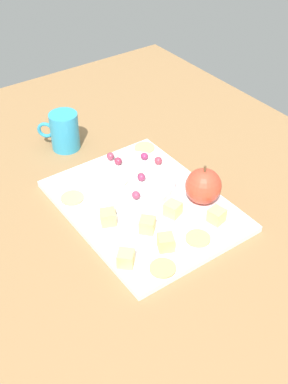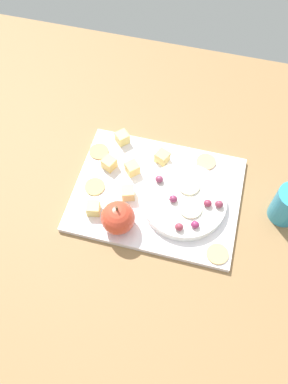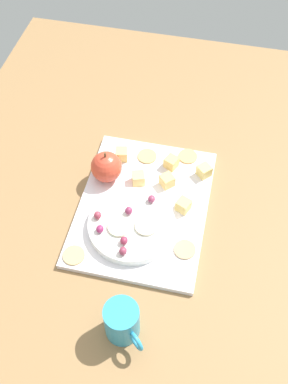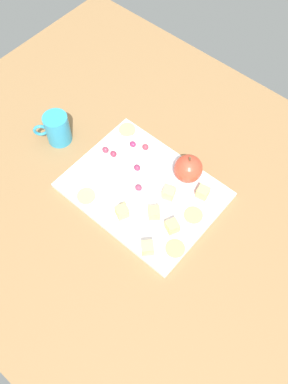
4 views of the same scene
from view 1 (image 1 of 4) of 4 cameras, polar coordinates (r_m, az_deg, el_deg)
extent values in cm
cube|color=olive|center=(100.31, -0.04, -2.68)|extent=(131.46, 102.73, 3.86)
cube|color=white|center=(98.60, 0.03, -1.56)|extent=(37.41, 28.53, 1.31)
cylinder|color=white|center=(102.14, -1.58, 1.32)|extent=(18.86, 18.86, 2.07)
sphere|color=#D4432D|center=(97.25, 6.90, 0.69)|extent=(7.23, 7.23, 7.23)
cylinder|color=brown|center=(94.72, 7.09, 2.69)|extent=(0.50, 0.50, 1.20)
cube|color=#EAC86D|center=(93.09, -4.21, -2.95)|extent=(3.68, 3.68, 2.80)
cube|color=#F1C56D|center=(91.27, 0.38, -3.85)|extent=(3.96, 3.96, 2.80)
cube|color=#EDCA77|center=(94.78, 3.35, -1.99)|extent=(3.55, 3.55, 2.80)
cube|color=#ECD273|center=(85.33, -2.13, -7.71)|extent=(3.96, 3.96, 2.80)
cube|color=#E5D270|center=(94.22, 8.42, -2.73)|extent=(3.31, 3.31, 2.80)
cube|color=#ECC66B|center=(88.08, 2.54, -5.86)|extent=(3.71, 3.71, 2.80)
cylinder|color=tan|center=(100.10, -8.31, -0.69)|extent=(4.64, 4.64, 0.40)
cylinder|color=tan|center=(91.00, 6.29, -5.36)|extent=(4.64, 4.64, 0.40)
cylinder|color=tan|center=(113.57, 0.06, 5.16)|extent=(4.64, 4.64, 0.40)
cylinder|color=tan|center=(85.45, 2.20, -8.82)|extent=(4.64, 4.64, 0.40)
ellipsoid|color=#912D47|center=(104.69, -3.01, 3.60)|extent=(1.80, 1.62, 1.65)
ellipsoid|color=#8A3053|center=(100.03, -0.31, 1.75)|extent=(1.80, 1.62, 1.66)
ellipsoid|color=#913A58|center=(95.68, -1.01, -0.29)|extent=(1.80, 1.62, 1.62)
ellipsoid|color=#902A58|center=(106.14, 0.04, 4.17)|extent=(1.80, 1.62, 1.50)
ellipsoid|color=#91374E|center=(106.20, -3.91, 4.15)|extent=(1.80, 1.62, 1.70)
ellipsoid|color=#9A3749|center=(104.68, 1.67, 3.65)|extent=(1.80, 1.62, 1.69)
cylinder|color=beige|center=(100.18, -3.27, 1.35)|extent=(4.89, 4.89, 0.60)
cylinder|color=beige|center=(103.57, -1.11, 2.85)|extent=(4.89, 4.89, 0.60)
cylinder|color=#2E95BF|center=(115.40, -9.18, 6.97)|extent=(6.57, 6.57, 8.94)
torus|color=#2E95BF|center=(116.61, -11.33, 7.06)|extent=(3.26, 3.51, 4.00)
camera|label=2|loc=(1.13, 22.74, 44.34)|focal=36.90mm
camera|label=3|loc=(1.24, -29.96, 45.36)|focal=42.58mm
camera|label=4|loc=(0.37, -86.56, 69.74)|focal=38.91mm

